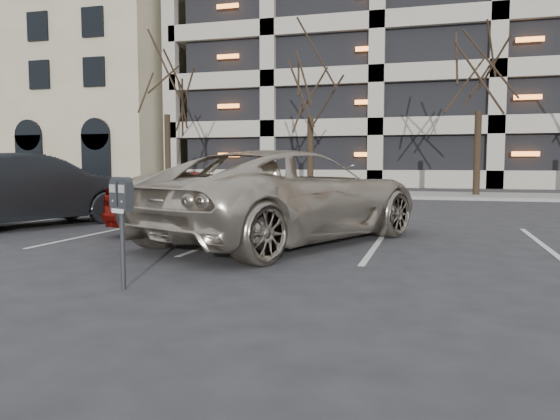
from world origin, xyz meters
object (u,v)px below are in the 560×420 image
Objects in this scene: suv_silver at (288,196)px; car_dark at (28,190)px; car_red at (190,198)px; parking_meter at (122,205)px; tree_a at (166,66)px; tree_c at (480,58)px; tree_b at (311,70)px.

suv_silver is 6.21m from car_dark.
car_red is 3.70m from car_dark.
parking_meter is at bearing 161.53° from car_dark.
tree_c is at bearing 0.00° from tree_a.
car_dark is at bearing -103.99° from tree_b.
tree_a reaches higher than suv_silver.
car_dark is (-3.39, -13.62, -4.65)m from tree_b.
car_dark is at bearing 21.54° from car_red.
tree_a is at bearing -31.27° from suv_silver.
suv_silver reaches higher than car_red.
tree_b reaches higher than car_red.
car_red is at bearing -1.97° from suv_silver.
parking_meter is (1.97, -18.40, -4.51)m from tree_b.
tree_b is (7.00, 0.00, -0.50)m from tree_a.
car_dark is at bearing 161.38° from parking_meter.
car_red is (0.25, -12.98, -4.79)m from tree_b.
tree_a is 15.78m from car_red.
tree_b reaches higher than parking_meter.
tree_b is 0.97× the size of tree_c.
tree_a is at bearing 180.00° from tree_c.
tree_b is 14.78m from car_dark.
tree_a reaches higher than parking_meter.
car_dark is (-5.37, 4.78, -0.14)m from parking_meter.
suv_silver is (2.78, -14.22, -4.64)m from tree_b.
tree_b is 1.52× the size of car_dark.
tree_a is at bearing 139.08° from parking_meter.
tree_c is at bearing -105.91° from car_red.
tree_b is at bearing 0.00° from tree_a.
tree_b reaches higher than car_dark.
car_dark reaches higher than car_red.
car_red is (7.25, -12.98, -5.29)m from tree_a.
tree_c is 15.45m from car_red.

